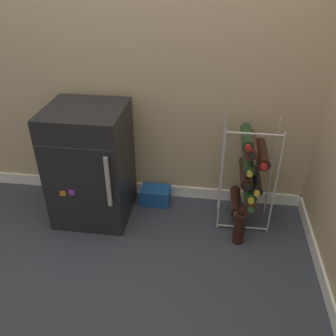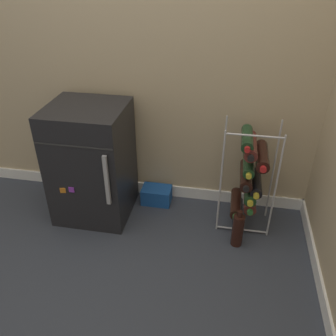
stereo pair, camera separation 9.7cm
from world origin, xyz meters
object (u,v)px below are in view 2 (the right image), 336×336
object	(u,v)px
mini_fridge	(92,163)
wine_rack	(249,177)
soda_box	(157,195)
loose_bottle_floor	(238,230)

from	to	relation	value
mini_fridge	wine_rack	xyz separation A→B (m)	(1.04, 0.05, -0.02)
wine_rack	mini_fridge	bearing A→B (deg)	-177.49
wine_rack	soda_box	world-z (taller)	wine_rack
soda_box	wine_rack	bearing A→B (deg)	-11.05
mini_fridge	soda_box	distance (m)	0.55
mini_fridge	wine_rack	distance (m)	1.04
wine_rack	loose_bottle_floor	xyz separation A→B (m)	(-0.04, -0.22, -0.26)
mini_fridge	loose_bottle_floor	size ratio (longest dim) A/B	3.02
wine_rack	loose_bottle_floor	size ratio (longest dim) A/B	2.80
wine_rack	soda_box	bearing A→B (deg)	168.95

